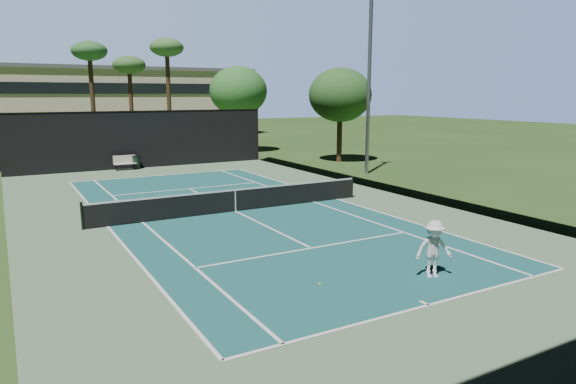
% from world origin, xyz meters
% --- Properties ---
extents(ground, '(160.00, 160.00, 0.00)m').
position_xyz_m(ground, '(0.00, 0.00, 0.00)').
color(ground, '#29481B').
rests_on(ground, ground).
extents(apron_slab, '(18.00, 32.00, 0.01)m').
position_xyz_m(apron_slab, '(0.00, 0.00, 0.01)').
color(apron_slab, '#5C7B56').
rests_on(apron_slab, ground).
extents(court_surface, '(10.97, 23.77, 0.01)m').
position_xyz_m(court_surface, '(0.00, 0.00, 0.01)').
color(court_surface, '#1A5655').
rests_on(court_surface, ground).
extents(court_lines, '(11.07, 23.87, 0.01)m').
position_xyz_m(court_lines, '(0.00, 0.00, 0.02)').
color(court_lines, white).
rests_on(court_lines, ground).
extents(tennis_net, '(12.90, 0.10, 1.10)m').
position_xyz_m(tennis_net, '(0.00, 0.00, 0.56)').
color(tennis_net, black).
rests_on(tennis_net, ground).
extents(fence, '(18.04, 32.05, 4.03)m').
position_xyz_m(fence, '(0.00, 0.06, 2.01)').
color(fence, black).
rests_on(fence, ground).
extents(player, '(1.23, 0.97, 1.67)m').
position_xyz_m(player, '(1.58, -10.43, 0.83)').
color(player, silver).
rests_on(player, ground).
extents(tennis_ball_a, '(0.07, 0.07, 0.07)m').
position_xyz_m(tennis_ball_a, '(-1.59, -9.38, 0.04)').
color(tennis_ball_a, yellow).
rests_on(tennis_ball_a, ground).
extents(tennis_ball_b, '(0.07, 0.07, 0.07)m').
position_xyz_m(tennis_ball_b, '(-4.05, 1.39, 0.03)').
color(tennis_ball_b, '#C8D630').
rests_on(tennis_ball_b, ground).
extents(tennis_ball_c, '(0.07, 0.07, 0.07)m').
position_xyz_m(tennis_ball_c, '(-0.53, 2.92, 0.04)').
color(tennis_ball_c, yellow).
rests_on(tennis_ball_c, ground).
extents(tennis_ball_d, '(0.06, 0.06, 0.06)m').
position_xyz_m(tennis_ball_d, '(-2.87, 5.22, 0.03)').
color(tennis_ball_d, '#D2E934').
rests_on(tennis_ball_d, ground).
extents(park_bench, '(1.50, 0.45, 1.02)m').
position_xyz_m(park_bench, '(-1.51, 15.48, 0.55)').
color(park_bench, beige).
rests_on(park_bench, ground).
extents(trash_bin, '(0.56, 0.56, 0.95)m').
position_xyz_m(trash_bin, '(-0.71, 15.62, 0.48)').
color(trash_bin, black).
rests_on(trash_bin, ground).
extents(palm_a, '(2.80, 2.80, 9.32)m').
position_xyz_m(palm_a, '(-2.00, 24.00, 8.19)').
color(palm_a, '#3F2C1B').
rests_on(palm_a, ground).
extents(palm_b, '(2.80, 2.80, 8.42)m').
position_xyz_m(palm_b, '(1.50, 26.00, 7.36)').
color(palm_b, '#432B1D').
rests_on(palm_b, ground).
extents(palm_c, '(2.80, 2.80, 9.77)m').
position_xyz_m(palm_c, '(4.00, 23.00, 8.60)').
color(palm_c, '#402C1B').
rests_on(palm_c, ground).
extents(decid_tree_a, '(5.12, 5.12, 7.62)m').
position_xyz_m(decid_tree_a, '(10.00, 22.00, 5.42)').
color(decid_tree_a, '#4B3120').
rests_on(decid_tree_a, ground).
extents(decid_tree_b, '(4.80, 4.80, 7.14)m').
position_xyz_m(decid_tree_b, '(14.00, 12.00, 5.08)').
color(decid_tree_b, '#4A311F').
rests_on(decid_tree_b, ground).
extents(campus_building, '(40.50, 12.50, 8.30)m').
position_xyz_m(campus_building, '(0.00, 45.98, 4.21)').
color(campus_building, beige).
rests_on(campus_building, ground).
extents(light_pole, '(0.90, 0.25, 12.22)m').
position_xyz_m(light_pole, '(12.00, 6.00, 6.46)').
color(light_pole, gray).
rests_on(light_pole, ground).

